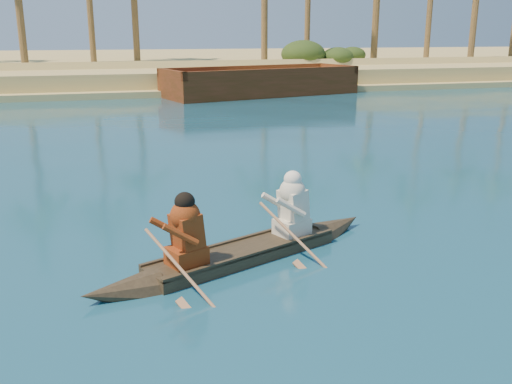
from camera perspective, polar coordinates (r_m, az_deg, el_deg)
name	(u,v)px	position (r m, az deg, el deg)	size (l,w,h in m)	color
sandy_embankment	(23,67)	(58.14, -22.23, 11.50)	(150.00, 51.00, 1.50)	tan
canoe	(243,242)	(9.31, -1.32, -5.06)	(5.39, 2.81, 1.53)	#3F3322
barge_right	(261,84)	(34.43, 0.50, 10.79)	(12.10, 6.43, 1.92)	maroon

